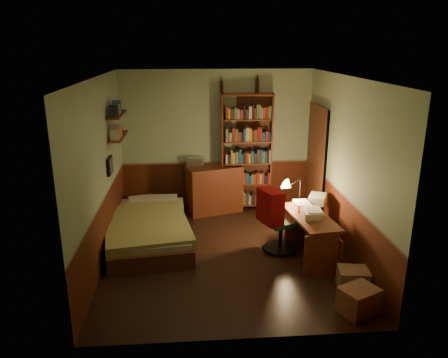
{
  "coord_description": "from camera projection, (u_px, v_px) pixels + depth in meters",
  "views": [
    {
      "loc": [
        -0.5,
        -5.93,
        3.03
      ],
      "look_at": [
        0.0,
        0.25,
        1.1
      ],
      "focal_mm": 35.0,
      "sensor_mm": 36.0,
      "label": 1
    }
  ],
  "objects": [
    {
      "name": "wall_left",
      "position": [
        99.0,
        174.0,
        6.07
      ],
      "size": [
        0.02,
        4.0,
        2.6
      ],
      "primitive_type": "cube",
      "color": "#8FA986",
      "rests_on": "ground"
    },
    {
      "name": "cardboard_box_b",
      "position": [
        353.0,
        279.0,
        5.61
      ],
      "size": [
        0.43,
        0.37,
        0.27
      ],
      "primitive_type": "cube",
      "rotation": [
        0.0,
        0.0,
        -0.16
      ],
      "color": "#8C6349",
      "rests_on": "ground"
    },
    {
      "name": "floor",
      "position": [
        225.0,
        254.0,
        6.59
      ],
      "size": [
        3.5,
        4.0,
        0.02
      ],
      "primitive_type": "cube",
      "color": "black",
      "rests_on": "ground"
    },
    {
      "name": "door_trim",
      "position": [
        315.0,
        164.0,
        7.66
      ],
      "size": [
        0.02,
        0.98,
        2.08
      ],
      "primitive_type": "cube",
      "color": "#452415",
      "rests_on": "ground"
    },
    {
      "name": "paper_stack",
      "position": [
        317.0,
        199.0,
        6.82
      ],
      "size": [
        0.35,
        0.4,
        0.13
      ],
      "primitive_type": "cube",
      "rotation": [
        0.0,
        0.0,
        -0.43
      ],
      "color": "silver",
      "rests_on": "desk"
    },
    {
      "name": "wall_front",
      "position": [
        242.0,
        228.0,
        4.29
      ],
      "size": [
        3.5,
        0.02,
        2.6
      ],
      "primitive_type": "cube",
      "color": "#8FA986",
      "rests_on": "ground"
    },
    {
      "name": "wall_shelf_lower",
      "position": [
        119.0,
        136.0,
        7.03
      ],
      "size": [
        0.2,
        0.9,
        0.03
      ],
      "primitive_type": "cube",
      "color": "#5A2615",
      "rests_on": "wall_left"
    },
    {
      "name": "ceiling",
      "position": [
        226.0,
        77.0,
        5.81
      ],
      "size": [
        3.5,
        4.0,
        0.02
      ],
      "primitive_type": "cube",
      "color": "silver",
      "rests_on": "wall_back"
    },
    {
      "name": "red_jacket",
      "position": [
        281.0,
        176.0,
        6.4
      ],
      "size": [
        0.24,
        0.43,
        0.5
      ],
      "primitive_type": "cube",
      "rotation": [
        0.0,
        0.0,
        -0.02
      ],
      "color": "#9E0D12",
      "rests_on": "office_chair"
    },
    {
      "name": "desk_lamp",
      "position": [
        300.0,
        185.0,
        6.81
      ],
      "size": [
        0.17,
        0.17,
        0.54
      ],
      "primitive_type": "cone",
      "rotation": [
        0.0,
        0.0,
        0.03
      ],
      "color": "black",
      "rests_on": "desk"
    },
    {
      "name": "doorway",
      "position": [
        317.0,
        164.0,
        7.66
      ],
      "size": [
        0.06,
        0.9,
        2.0
      ],
      "primitive_type": "cube",
      "color": "black",
      "rests_on": "ground"
    },
    {
      "name": "dresser",
      "position": [
        214.0,
        189.0,
        8.13
      ],
      "size": [
        1.08,
        0.76,
        0.87
      ],
      "primitive_type": "cube",
      "rotation": [
        0.0,
        0.0,
        0.29
      ],
      "color": "#5A2615",
      "rests_on": "ground"
    },
    {
      "name": "bed",
      "position": [
        148.0,
        220.0,
        6.99
      ],
      "size": [
        1.44,
        2.35,
        0.66
      ],
      "primitive_type": "cube",
      "rotation": [
        0.0,
        0.0,
        0.12
      ],
      "color": "#7D9250",
      "rests_on": "ground"
    },
    {
      "name": "bottle_left",
      "position": [
        221.0,
        87.0,
        7.78
      ],
      "size": [
        0.06,
        0.06,
        0.22
      ],
      "primitive_type": "cylinder",
      "rotation": [
        0.0,
        0.0,
        -0.05
      ],
      "color": "black",
      "rests_on": "bookshelf"
    },
    {
      "name": "cardboard_box_a",
      "position": [
        359.0,
        300.0,
        5.1
      ],
      "size": [
        0.53,
        0.49,
        0.32
      ],
      "primitive_type": "cube",
      "rotation": [
        0.0,
        0.0,
        0.45
      ],
      "color": "#8C6349",
      "rests_on": "ground"
    },
    {
      "name": "wall_back",
      "position": [
        216.0,
        141.0,
        8.11
      ],
      "size": [
        3.5,
        0.02,
        2.6
      ],
      "primitive_type": "cube",
      "color": "#8FA986",
      "rests_on": "ground"
    },
    {
      "name": "desk",
      "position": [
        309.0,
        236.0,
        6.42
      ],
      "size": [
        0.64,
        1.25,
        0.64
      ],
      "primitive_type": "cube",
      "rotation": [
        0.0,
        0.0,
        0.12
      ],
      "color": "#5A2615",
      "rests_on": "ground"
    },
    {
      "name": "bookshelf",
      "position": [
        247.0,
        153.0,
        8.07
      ],
      "size": [
        0.96,
        0.41,
        2.18
      ],
      "primitive_type": "cube",
      "rotation": [
        0.0,
        0.0,
        -0.13
      ],
      "color": "#5A2615",
      "rests_on": "ground"
    },
    {
      "name": "wall_shelf_upper",
      "position": [
        117.0,
        115.0,
        6.93
      ],
      "size": [
        0.2,
        0.9,
        0.03
      ],
      "primitive_type": "cube",
      "color": "#5A2615",
      "rests_on": "wall_left"
    },
    {
      "name": "bottle_right",
      "position": [
        257.0,
        86.0,
        7.82
      ],
      "size": [
        0.07,
        0.07,
        0.26
      ],
      "primitive_type": "cylinder",
      "rotation": [
        0.0,
        0.0,
        -0.08
      ],
      "color": "black",
      "rests_on": "bookshelf"
    },
    {
      "name": "office_chair",
      "position": [
        281.0,
        222.0,
        6.56
      ],
      "size": [
        0.57,
        0.54,
        0.91
      ],
      "primitive_type": "cube",
      "rotation": [
        0.0,
        0.0,
        0.38
      ],
      "color": "#285B39",
      "rests_on": "ground"
    },
    {
      "name": "mini_stereo",
      "position": [
        195.0,
        161.0,
        8.07
      ],
      "size": [
        0.33,
        0.29,
        0.15
      ],
      "primitive_type": "cube",
      "rotation": [
        0.0,
        0.0,
        -0.36
      ],
      "color": "#B2B2B7",
      "rests_on": "dresser"
    },
    {
      "name": "framed_picture",
      "position": [
        110.0,
        166.0,
        6.65
      ],
      "size": [
        0.04,
        0.32,
        0.26
      ],
      "primitive_type": "cube",
      "color": "black",
      "rests_on": "wall_left"
    },
    {
      "name": "wall_right",
      "position": [
        346.0,
        168.0,
        6.34
      ],
      "size": [
        0.02,
        4.0,
        2.6
      ],
      "primitive_type": "cube",
      "color": "#8FA986",
      "rests_on": "ground"
    }
  ]
}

